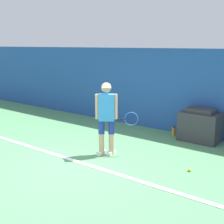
{
  "coord_description": "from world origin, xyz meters",
  "views": [
    {
      "loc": [
        4.26,
        -4.21,
        2.43
      ],
      "look_at": [
        0.1,
        1.14,
        0.94
      ],
      "focal_mm": 50.0,
      "sensor_mm": 36.0,
      "label": 1
    }
  ],
  "objects_px": {
    "tennis_ball": "(190,170)",
    "covered_chair": "(200,126)",
    "water_bottle": "(174,131)",
    "tennis_player": "(107,115)"
  },
  "relations": [
    {
      "from": "tennis_player",
      "to": "tennis_ball",
      "type": "height_order",
      "value": "tennis_player"
    },
    {
      "from": "covered_chair",
      "to": "tennis_player",
      "type": "bearing_deg",
      "value": -119.09
    },
    {
      "from": "covered_chair",
      "to": "water_bottle",
      "type": "bearing_deg",
      "value": 176.3
    },
    {
      "from": "tennis_ball",
      "to": "water_bottle",
      "type": "bearing_deg",
      "value": 124.25
    },
    {
      "from": "tennis_player",
      "to": "water_bottle",
      "type": "relative_size",
      "value": 6.49
    },
    {
      "from": "tennis_ball",
      "to": "water_bottle",
      "type": "xyz_separation_m",
      "value": [
        -1.37,
        2.01,
        0.08
      ]
    },
    {
      "from": "tennis_ball",
      "to": "covered_chair",
      "type": "height_order",
      "value": "covered_chair"
    },
    {
      "from": "tennis_ball",
      "to": "water_bottle",
      "type": "relative_size",
      "value": 0.27
    },
    {
      "from": "covered_chair",
      "to": "water_bottle",
      "type": "distance_m",
      "value": 0.8
    },
    {
      "from": "covered_chair",
      "to": "water_bottle",
      "type": "xyz_separation_m",
      "value": [
        -0.74,
        0.05,
        -0.28
      ]
    }
  ]
}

